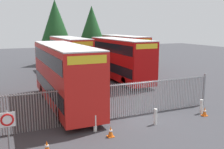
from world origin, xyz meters
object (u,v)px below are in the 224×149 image
object	(u,v)px
bollard_center_front	(155,117)
bollard_near_right	(201,107)
bollard_near_left	(95,123)
traffic_cone_near_kerb	(47,147)
double_decker_bus_near_gate	(64,73)
traffic_cone_mid_forecourt	(205,111)
double_decker_bus_behind_fence_left	(120,58)
double_decker_bus_far_back	(69,54)
double_decker_bus_behind_fence_right	(123,50)
speed_limit_sign_post	(8,126)
traffic_cone_by_gate	(111,132)

from	to	relation	value
bollard_center_front	bollard_near_right	bearing A→B (deg)	6.35
bollard_near_left	traffic_cone_near_kerb	distance (m)	3.20
double_decker_bus_near_gate	traffic_cone_mid_forecourt	size ratio (longest dim) A/B	18.32
double_decker_bus_behind_fence_left	bollard_near_left	bearing A→B (deg)	-121.00
double_decker_bus_far_back	bollard_near_right	xyz separation A→B (m)	(4.39, -17.29, -1.95)
double_decker_bus_far_back	bollard_center_front	world-z (taller)	double_decker_bus_far_back
double_decker_bus_near_gate	double_decker_bus_behind_fence_right	xyz separation A→B (m)	(11.79, 14.47, 0.00)
double_decker_bus_far_back	bollard_center_front	size ratio (longest dim) A/B	11.38
double_decker_bus_near_gate	bollard_near_left	bearing A→B (deg)	-85.66
bollard_center_front	speed_limit_sign_post	bearing A→B (deg)	-168.76
traffic_cone_near_kerb	speed_limit_sign_post	world-z (taller)	speed_limit_sign_post
double_decker_bus_near_gate	double_decker_bus_behind_fence_right	bearing A→B (deg)	50.83
traffic_cone_near_kerb	double_decker_bus_behind_fence_right	bearing A→B (deg)	56.10
traffic_cone_near_kerb	double_decker_bus_far_back	bearing A→B (deg)	72.44
double_decker_bus_far_back	bollard_near_left	distance (m)	17.63
speed_limit_sign_post	bollard_near_right	bearing A→B (deg)	9.67
double_decker_bus_behind_fence_left	speed_limit_sign_post	distance (m)	18.11
double_decker_bus_far_back	bollard_near_left	world-z (taller)	double_decker_bus_far_back
double_decker_bus_far_back	bollard_near_left	size ratio (longest dim) A/B	11.38
bollard_center_front	double_decker_bus_far_back	bearing A→B (deg)	91.72
bollard_near_left	double_decker_bus_behind_fence_right	bearing A→B (deg)	60.06
double_decker_bus_behind_fence_left	bollard_center_front	distance (m)	12.98
double_decker_bus_behind_fence_left	bollard_near_left	xyz separation A→B (m)	(-7.13, -11.87, -1.95)
double_decker_bus_near_gate	traffic_cone_mid_forecourt	distance (m)	9.88
double_decker_bus_behind_fence_left	bollard_center_front	world-z (taller)	double_decker_bus_behind_fence_left
bollard_near_right	bollard_near_left	bearing A→B (deg)	179.74
bollard_near_left	bollard_center_front	xyz separation A→B (m)	(3.59, -0.46, 0.00)
double_decker_bus_far_back	traffic_cone_by_gate	distance (m)	18.55
traffic_cone_mid_forecourt	speed_limit_sign_post	distance (m)	11.95
bollard_near_left	traffic_cone_mid_forecourt	xyz separation A→B (m)	(7.32, -0.48, -0.19)
double_decker_bus_far_back	traffic_cone_by_gate	world-z (taller)	double_decker_bus_far_back
bollard_center_front	bollard_near_right	size ratio (longest dim) A/B	1.00
double_decker_bus_far_back	bollard_near_right	size ratio (longest dim) A/B	11.38
double_decker_bus_far_back	traffic_cone_near_kerb	bearing A→B (deg)	-107.56
bollard_near_left	traffic_cone_by_gate	bearing A→B (deg)	-63.55
traffic_cone_by_gate	bollard_near_left	bearing A→B (deg)	116.45
bollard_near_right	bollard_center_front	bearing A→B (deg)	-173.65
traffic_cone_near_kerb	bollard_near_right	bearing A→B (deg)	7.68
double_decker_bus_behind_fence_left	traffic_cone_mid_forecourt	distance (m)	12.54
traffic_cone_by_gate	traffic_cone_near_kerb	xyz separation A→B (m)	(-3.35, -0.43, 0.00)
bollard_near_left	bollard_center_front	distance (m)	3.62
traffic_cone_mid_forecourt	speed_limit_sign_post	size ratio (longest dim) A/B	0.25
traffic_cone_near_kerb	speed_limit_sign_post	bearing A→B (deg)	-158.09
double_decker_bus_behind_fence_right	bollard_center_front	xyz separation A→B (m)	(-7.80, -20.23, -1.95)
double_decker_bus_behind_fence_left	traffic_cone_mid_forecourt	xyz separation A→B (m)	(0.19, -12.35, -2.13)
double_decker_bus_behind_fence_left	traffic_cone_mid_forecourt	size ratio (longest dim) A/B	18.32
double_decker_bus_far_back	bollard_near_left	xyz separation A→B (m)	(-3.06, -17.26, -1.95)
bollard_near_left	traffic_cone_by_gate	xyz separation A→B (m)	(0.49, -0.99, -0.19)
bollard_near_left	traffic_cone_mid_forecourt	bearing A→B (deg)	-3.76
bollard_near_left	traffic_cone_mid_forecourt	distance (m)	7.34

